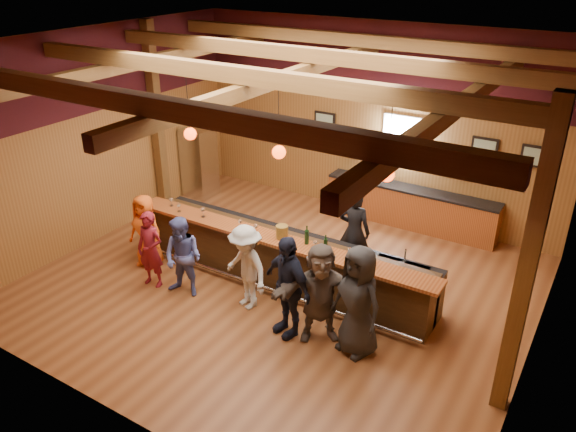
% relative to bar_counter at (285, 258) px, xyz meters
% --- Properties ---
extents(room, '(9.04, 9.00, 4.52)m').
position_rel_bar_counter_xyz_m(room, '(-0.02, -0.09, 2.69)').
color(room, brown).
rests_on(room, ground).
extents(bar_counter, '(6.30, 1.07, 1.11)m').
position_rel_bar_counter_xyz_m(bar_counter, '(0.00, 0.00, 0.00)').
color(bar_counter, black).
rests_on(bar_counter, ground).
extents(back_bar_cabinet, '(4.00, 0.52, 0.95)m').
position_rel_bar_counter_xyz_m(back_bar_cabinet, '(1.18, 3.57, -0.05)').
color(back_bar_cabinet, brown).
rests_on(back_bar_cabinet, ground).
extents(window, '(0.95, 0.09, 0.95)m').
position_rel_bar_counter_xyz_m(window, '(0.78, 3.80, 1.53)').
color(window, silver).
rests_on(window, room).
extents(framed_pictures, '(5.35, 0.05, 0.45)m').
position_rel_bar_counter_xyz_m(framed_pictures, '(1.65, 3.79, 1.58)').
color(framed_pictures, black).
rests_on(framed_pictures, room).
extents(wine_shelves, '(3.00, 0.18, 0.30)m').
position_rel_bar_counter_xyz_m(wine_shelves, '(0.78, 3.73, 1.10)').
color(wine_shelves, brown).
rests_on(wine_shelves, room).
extents(pendant_lights, '(4.24, 0.24, 1.37)m').
position_rel_bar_counter_xyz_m(pendant_lights, '(-0.02, -0.15, 2.19)').
color(pendant_lights, black).
rests_on(pendant_lights, room).
extents(stainless_fridge, '(0.70, 0.70, 1.80)m').
position_rel_bar_counter_xyz_m(stainless_fridge, '(-4.12, 2.45, 0.38)').
color(stainless_fridge, silver).
rests_on(stainless_fridge, ground).
extents(customer_orange, '(0.79, 0.56, 1.53)m').
position_rel_bar_counter_xyz_m(customer_orange, '(-2.72, -0.89, 0.24)').
color(customer_orange, orange).
rests_on(customer_orange, ground).
extents(customer_redvest, '(0.59, 0.42, 1.52)m').
position_rel_bar_counter_xyz_m(customer_redvest, '(-2.11, -1.41, 0.24)').
color(customer_redvest, maroon).
rests_on(customer_redvest, ground).
extents(customer_denim, '(0.83, 0.68, 1.56)m').
position_rel_bar_counter_xyz_m(customer_denim, '(-1.36, -1.34, 0.26)').
color(customer_denim, '#525DA4').
rests_on(customer_denim, ground).
extents(customer_white, '(1.18, 0.91, 1.61)m').
position_rel_bar_counter_xyz_m(customer_white, '(-0.15, -1.06, 0.29)').
color(customer_white, beige).
rests_on(customer_white, ground).
extents(customer_navy, '(1.16, 0.79, 1.82)m').
position_rel_bar_counter_xyz_m(customer_navy, '(0.88, -1.32, 0.39)').
color(customer_navy, black).
rests_on(customer_navy, ground).
extents(customer_brown, '(1.62, 1.35, 1.75)m').
position_rel_bar_counter_xyz_m(customer_brown, '(1.40, -1.16, 0.35)').
color(customer_brown, '#594E47').
rests_on(customer_brown, ground).
extents(customer_dark, '(1.06, 0.86, 1.88)m').
position_rel_bar_counter_xyz_m(customer_dark, '(2.06, -1.15, 0.42)').
color(customer_dark, '#232325').
rests_on(customer_dark, ground).
extents(bartender, '(0.68, 0.48, 1.75)m').
position_rel_bar_counter_xyz_m(bartender, '(0.94, 1.07, 0.35)').
color(bartender, black).
rests_on(bartender, ground).
extents(ice_bucket, '(0.22, 0.22, 0.24)m').
position_rel_bar_counter_xyz_m(ice_bucket, '(0.11, -0.26, 0.71)').
color(ice_bucket, brown).
rests_on(ice_bucket, bar_counter).
extents(bottle_a, '(0.08, 0.08, 0.36)m').
position_rel_bar_counter_xyz_m(bottle_a, '(0.61, -0.23, 0.73)').
color(bottle_a, black).
rests_on(bottle_a, bar_counter).
extents(bottle_b, '(0.07, 0.07, 0.31)m').
position_rel_bar_counter_xyz_m(bottle_b, '(1.01, -0.27, 0.71)').
color(bottle_b, black).
rests_on(bottle_b, bar_counter).
extents(glass_a, '(0.08, 0.08, 0.18)m').
position_rel_bar_counter_xyz_m(glass_a, '(-2.57, -0.27, 0.72)').
color(glass_a, silver).
rests_on(glass_a, bar_counter).
extents(glass_b, '(0.08, 0.08, 0.18)m').
position_rel_bar_counter_xyz_m(glass_b, '(-2.25, -0.39, 0.71)').
color(glass_b, silver).
rests_on(glass_b, bar_counter).
extents(glass_c, '(0.09, 0.09, 0.20)m').
position_rel_bar_counter_xyz_m(glass_c, '(-1.68, -0.33, 0.73)').
color(glass_c, silver).
rests_on(glass_c, bar_counter).
extents(glass_d, '(0.08, 0.08, 0.18)m').
position_rel_bar_counter_xyz_m(glass_d, '(-0.78, -0.33, 0.71)').
color(glass_d, silver).
rests_on(glass_d, bar_counter).
extents(glass_e, '(0.08, 0.08, 0.18)m').
position_rel_bar_counter_xyz_m(glass_e, '(-0.41, -0.35, 0.72)').
color(glass_e, silver).
rests_on(glass_e, bar_counter).
extents(glass_f, '(0.08, 0.08, 0.18)m').
position_rel_bar_counter_xyz_m(glass_f, '(0.84, -0.32, 0.72)').
color(glass_f, silver).
rests_on(glass_f, bar_counter).
extents(glass_g, '(0.07, 0.07, 0.16)m').
position_rel_bar_counter_xyz_m(glass_g, '(1.44, -0.22, 0.70)').
color(glass_g, silver).
rests_on(glass_g, bar_counter).
extents(glass_h, '(0.07, 0.07, 0.16)m').
position_rel_bar_counter_xyz_m(glass_h, '(1.95, -0.29, 0.70)').
color(glass_h, silver).
rests_on(glass_h, bar_counter).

